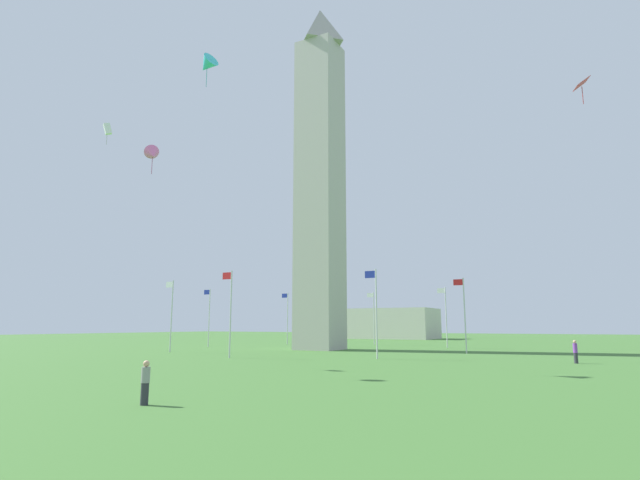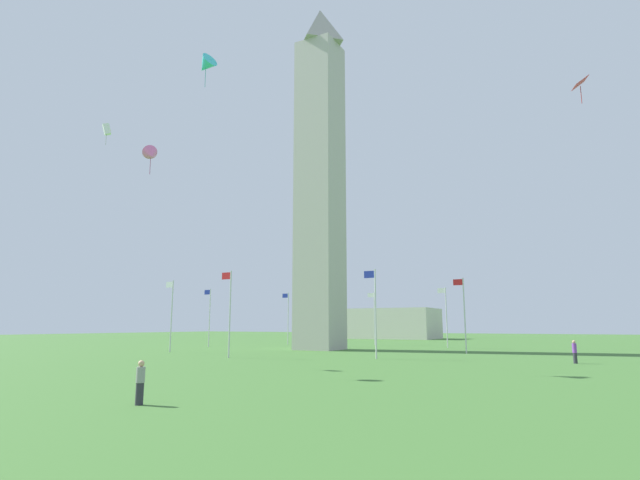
# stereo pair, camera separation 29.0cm
# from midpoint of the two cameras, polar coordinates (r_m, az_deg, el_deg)

# --- Properties ---
(ground_plane) EXTENTS (260.00, 260.00, 0.00)m
(ground_plane) POSITION_cam_midpoint_polar(r_m,az_deg,el_deg) (61.47, -0.14, -12.37)
(ground_plane) COLOR #3D6B2D
(obelisk_monument) EXTENTS (4.94, 4.94, 44.87)m
(obelisk_monument) POSITION_cam_midpoint_polar(r_m,az_deg,el_deg) (64.42, -0.13, 7.98)
(obelisk_monument) COLOR #B7B2A8
(obelisk_monument) RESTS_ON ground
(flagpole_n) EXTENTS (1.12, 0.14, 7.88)m
(flagpole_n) POSITION_cam_midpoint_polar(r_m,az_deg,el_deg) (71.30, -12.65, -8.29)
(flagpole_n) COLOR silver
(flagpole_n) RESTS_ON ground
(flagpole_ne) EXTENTS (1.12, 0.14, 7.88)m
(flagpole_ne) POSITION_cam_midpoint_polar(r_m,az_deg,el_deg) (58.87, -16.70, -7.88)
(flagpole_ne) COLOR silver
(flagpole_ne) RESTS_ON ground
(flagpole_e) EXTENTS (1.12, 0.14, 7.88)m
(flagpole_e) POSITION_cam_midpoint_polar(r_m,az_deg,el_deg) (46.95, -10.36, -7.78)
(flagpole_e) COLOR silver
(flagpole_e) RESTS_ON ground
(flagpole_se) EXTENTS (1.12, 0.14, 7.88)m
(flagpole_se) POSITION_cam_midpoint_polar(r_m,az_deg,el_deg) (45.15, 6.17, -7.81)
(flagpole_se) COLOR silver
(flagpole_se) RESTS_ON ground
(flagpole_s) EXTENTS (1.12, 0.14, 7.88)m
(flagpole_s) POSITION_cam_midpoint_polar(r_m,az_deg,el_deg) (55.36, 15.93, -7.83)
(flagpole_s) COLOR silver
(flagpole_s) RESTS_ON ground
(flagpole_sw) EXTENTS (1.12, 0.14, 7.88)m
(flagpole_sw) POSITION_cam_midpoint_polar(r_m,az_deg,el_deg) (68.43, 13.98, -8.19)
(flagpole_sw) COLOR silver
(flagpole_sw) RESTS_ON ground
(flagpole_w) EXTENTS (1.12, 0.14, 7.88)m
(flagpole_w) POSITION_cam_midpoint_polar(r_m,az_deg,el_deg) (77.10, 6.00, -8.55)
(flagpole_w) COLOR silver
(flagpole_w) RESTS_ON ground
(flagpole_nw) EXTENTS (1.12, 0.14, 7.88)m
(flagpole_nw) POSITION_cam_midpoint_polar(r_m,az_deg,el_deg) (78.17, -3.86, -8.60)
(flagpole_nw) COLOR silver
(flagpole_nw) RESTS_ON ground
(person_purple_shirt) EXTENTS (0.32, 0.32, 1.77)m
(person_purple_shirt) POSITION_cam_midpoint_polar(r_m,az_deg,el_deg) (44.28, 26.89, -11.28)
(person_purple_shirt) COLOR #2D2D38
(person_purple_shirt) RESTS_ON ground
(person_gray_shirt) EXTENTS (0.32, 0.32, 1.62)m
(person_gray_shirt) POSITION_cam_midpoint_polar(r_m,az_deg,el_deg) (20.49, -19.66, -15.05)
(person_gray_shirt) COLOR #2D2D38
(person_gray_shirt) RESTS_ON ground
(kite_cyan_delta) EXTENTS (2.00, 1.70, 2.84)m
(kite_cyan_delta) POSITION_cam_midpoint_polar(r_m,az_deg,el_deg) (44.29, -12.92, 18.85)
(kite_cyan_delta) COLOR #33C6D1
(kite_white_box) EXTENTS (0.80, 0.88, 1.87)m
(kite_white_box) POSITION_cam_midpoint_polar(r_m,az_deg,el_deg) (46.84, -23.19, 11.54)
(kite_white_box) COLOR white
(kite_pink_delta) EXTENTS (1.65, 1.53, 2.07)m
(kite_pink_delta) POSITION_cam_midpoint_polar(r_m,az_deg,el_deg) (36.18, -18.73, 9.25)
(kite_pink_delta) COLOR pink
(kite_red_diamond) EXTENTS (1.14, 1.26, 1.76)m
(kite_red_diamond) POSITION_cam_midpoint_polar(r_m,az_deg,el_deg) (39.04, 27.42, 15.44)
(kite_red_diamond) COLOR red
(distant_building) EXTENTS (23.77, 12.27, 6.45)m
(distant_building) POSITION_cam_midpoint_polar(r_m,az_deg,el_deg) (113.19, 6.85, -9.43)
(distant_building) COLOR beige
(distant_building) RESTS_ON ground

